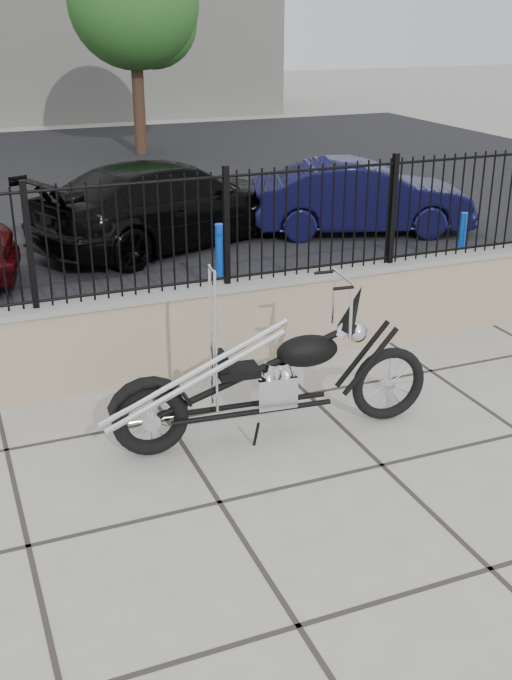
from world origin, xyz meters
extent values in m
plane|color=#99968E|center=(0.00, 0.00, 0.00)|extent=(90.00, 90.00, 0.00)
plane|color=black|center=(0.00, 12.50, 0.00)|extent=(30.00, 30.00, 0.00)
cube|color=gray|center=(0.00, 2.50, 0.48)|extent=(14.00, 0.36, 0.96)
cube|color=black|center=(0.00, 2.50, 1.56)|extent=(14.00, 0.08, 1.20)
imported|color=black|center=(1.82, 7.53, 0.70)|extent=(5.19, 3.55, 1.40)
imported|color=black|center=(5.16, 7.01, 0.63)|extent=(4.05, 2.44, 1.26)
cylinder|color=#0B1CA9|center=(1.66, 4.60, 0.52)|extent=(0.15, 0.15, 1.05)
cylinder|color=#0B45A8|center=(5.48, 4.47, 0.44)|extent=(0.12, 0.12, 0.89)
cylinder|color=#382619|center=(3.70, 16.73, 1.60)|extent=(0.32, 0.32, 3.20)
camera|label=1|loc=(-1.76, -5.11, 3.66)|focal=42.00mm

